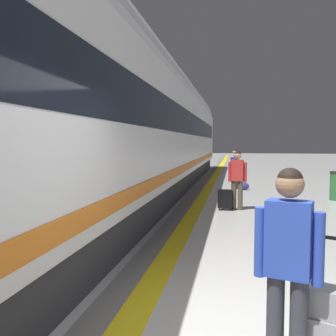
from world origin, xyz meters
The scene contains 9 objects.
safety_line_strip centered at (-0.94, 10.00, 0.00)m, with size 0.36×80.00×0.01m, color yellow.
tactile_edge_band centered at (-1.22, 10.00, 0.00)m, with size 0.52×80.00×0.01m, color slate.
high_speed_train centered at (-2.95, 6.62, 2.51)m, with size 2.94×35.46×4.97m.
traveller_foreground centered at (0.50, -0.38, 0.95)m, with size 0.49×0.28×1.64m.
rolling_suitcase_foreground centered at (0.85, -0.31, 0.38)m, with size 0.44×0.36×1.10m.
passenger_near centered at (0.17, 6.85, 0.93)m, with size 0.50×0.22×1.60m.
suitcase_near centered at (-0.15, 6.75, 0.30)m, with size 0.39×0.25×0.55m.
passenger_mid centered at (0.10, 11.35, 0.93)m, with size 0.47×0.36×1.56m.
duffel_bag_mid centered at (0.42, 11.15, 0.15)m, with size 0.44×0.26×0.36m.
Camera 1 is at (0.09, -3.23, 1.82)m, focal length 39.58 mm.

